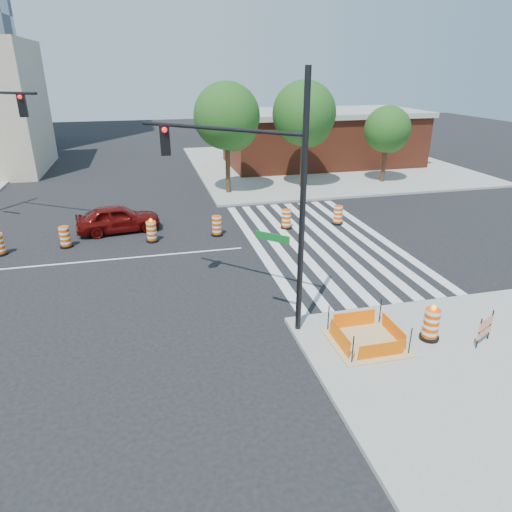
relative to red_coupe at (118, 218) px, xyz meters
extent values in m
plane|color=black|center=(-1.32, -3.82, -0.71)|extent=(120.00, 120.00, 0.00)
cube|color=gray|center=(16.68, 14.18, -0.64)|extent=(22.00, 22.00, 0.15)
cube|color=silver|center=(6.48, -3.82, -0.71)|extent=(0.45, 13.50, 0.01)
cube|color=silver|center=(7.38, -3.82, -0.71)|extent=(0.45, 13.50, 0.01)
cube|color=silver|center=(8.28, -3.82, -0.71)|extent=(0.45, 13.50, 0.01)
cube|color=silver|center=(9.18, -3.82, -0.71)|extent=(0.45, 13.50, 0.01)
cube|color=silver|center=(10.08, -3.82, -0.71)|extent=(0.45, 13.50, 0.01)
cube|color=silver|center=(10.98, -3.82, -0.71)|extent=(0.45, 13.50, 0.01)
cube|color=silver|center=(11.88, -3.82, -0.71)|extent=(0.45, 13.50, 0.01)
cube|color=silver|center=(12.78, -3.82, -0.71)|extent=(0.45, 13.50, 0.01)
cube|color=silver|center=(-1.32, -3.82, -0.71)|extent=(14.00, 0.12, 0.01)
cube|color=tan|center=(7.68, -12.82, -0.54)|extent=(2.20, 2.20, 0.05)
cube|color=#F56204|center=(7.68, -13.72, -0.29)|extent=(1.44, 0.02, 0.55)
cube|color=#F56204|center=(7.68, -11.92, -0.29)|extent=(1.44, 0.02, 0.55)
cube|color=#F56204|center=(6.78, -12.82, -0.29)|extent=(0.02, 1.44, 0.55)
cube|color=#F56204|center=(8.58, -12.82, -0.29)|extent=(0.02, 1.44, 0.55)
cylinder|color=black|center=(6.78, -13.72, -0.11)|extent=(0.04, 0.04, 0.90)
cylinder|color=black|center=(8.58, -13.72, -0.11)|extent=(0.04, 0.04, 0.90)
cylinder|color=black|center=(6.78, -11.92, -0.11)|extent=(0.04, 0.04, 0.90)
cylinder|color=black|center=(8.58, -11.92, -0.11)|extent=(0.04, 0.04, 0.90)
cube|color=maroon|center=(16.68, 14.18, 1.39)|extent=(16.00, 8.00, 4.20)
cube|color=gray|center=(16.68, 14.18, 3.69)|extent=(16.50, 8.50, 0.40)
imported|color=#540807|center=(0.00, 0.00, 0.00)|extent=(4.38, 2.23, 1.43)
cylinder|color=black|center=(5.91, -11.55, 3.36)|extent=(0.18, 0.18, 7.85)
cylinder|color=black|center=(3.78, -9.51, 5.52)|extent=(4.33, 4.16, 0.12)
cube|color=black|center=(2.30, -8.09, 5.03)|extent=(0.31, 0.27, 0.98)
sphere|color=#FF0C0C|center=(2.30, -8.27, 5.37)|extent=(0.18, 0.18, 0.18)
cube|color=#0C591E|center=(5.20, -10.87, 2.38)|extent=(0.88, 0.84, 0.25)
cube|color=black|center=(-3.78, 1.02, 5.58)|extent=(0.34, 0.30, 1.08)
sphere|color=#FF0C0C|center=(-3.78, 0.84, 5.95)|extent=(0.19, 0.19, 0.19)
cylinder|color=black|center=(9.66, -13.11, -0.52)|extent=(0.60, 0.60, 0.10)
cylinder|color=#DF4B04|center=(9.66, -13.11, -0.02)|extent=(0.48, 0.48, 0.95)
sphere|color=#FF990C|center=(9.66, -13.11, 0.53)|extent=(0.16, 0.16, 0.16)
cube|color=#DF4B04|center=(11.08, -13.73, 0.14)|extent=(0.78, 0.42, 0.28)
cube|color=#DF4B04|center=(11.08, -13.73, -0.18)|extent=(0.78, 0.42, 0.22)
cylinder|color=black|center=(10.74, -13.90, -0.06)|extent=(0.04, 0.04, 1.01)
cylinder|color=black|center=(11.42, -13.56, -0.06)|extent=(0.04, 0.04, 1.01)
cylinder|color=#382314|center=(6.94, 6.18, 1.55)|extent=(0.31, 0.31, 4.52)
sphere|color=#124114|center=(6.94, 6.18, 4.37)|extent=(4.24, 4.24, 4.24)
sphere|color=#124114|center=(7.42, 6.47, 3.67)|extent=(3.11, 3.11, 3.11)
sphere|color=#124114|center=(6.55, 5.99, 3.95)|extent=(2.83, 2.83, 2.83)
cylinder|color=#382314|center=(12.25, 6.50, 1.56)|extent=(0.31, 0.31, 4.55)
sphere|color=#124114|center=(12.25, 6.50, 4.40)|extent=(4.26, 4.26, 4.26)
sphere|color=#124114|center=(12.74, 6.80, 3.69)|extent=(3.13, 3.13, 3.13)
sphere|color=#124114|center=(11.86, 6.31, 3.97)|extent=(2.84, 2.84, 2.84)
cylinder|color=#382314|center=(18.56, 6.56, 1.02)|extent=(0.30, 0.30, 3.47)
sphere|color=#124114|center=(18.56, 6.56, 3.18)|extent=(3.25, 3.25, 3.25)
sphere|color=#124114|center=(19.02, 6.84, 2.64)|extent=(2.38, 2.38, 2.38)
sphere|color=#124114|center=(18.19, 6.37, 2.86)|extent=(2.17, 2.17, 2.17)
cylinder|color=black|center=(-5.19, -2.03, -0.66)|extent=(0.60, 0.60, 0.10)
cylinder|color=black|center=(-2.40, -1.71, -0.66)|extent=(0.60, 0.60, 0.10)
cylinder|color=#DF4B04|center=(-2.40, -1.71, -0.16)|extent=(0.48, 0.48, 0.95)
cylinder|color=black|center=(1.62, -1.91, -0.66)|extent=(0.60, 0.60, 0.10)
cylinder|color=#DF4B04|center=(1.62, -1.91, -0.16)|extent=(0.48, 0.48, 0.95)
sphere|color=#FF990C|center=(1.62, -1.91, 0.39)|extent=(0.16, 0.16, 0.16)
cylinder|color=black|center=(4.86, -1.78, -0.66)|extent=(0.60, 0.60, 0.10)
cylinder|color=#DF4B04|center=(4.86, -1.78, -0.16)|extent=(0.48, 0.48, 0.95)
cylinder|color=black|center=(8.63, -1.56, -0.66)|extent=(0.60, 0.60, 0.10)
cylinder|color=#DF4B04|center=(8.63, -1.56, -0.16)|extent=(0.48, 0.48, 0.95)
cylinder|color=black|center=(11.56, -1.55, -0.66)|extent=(0.60, 0.60, 0.10)
cylinder|color=#DF4B04|center=(11.56, -1.55, -0.16)|extent=(0.48, 0.48, 0.95)
camera|label=1|loc=(1.57, -23.57, 7.22)|focal=32.00mm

